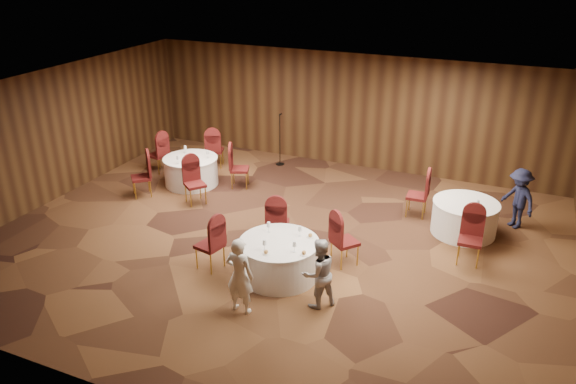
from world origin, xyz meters
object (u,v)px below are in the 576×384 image
at_px(woman_b, 319,273).
at_px(mic_stand, 280,150).
at_px(table_left, 191,171).
at_px(woman_a, 240,276).
at_px(table_main, 279,258).
at_px(table_right, 464,217).
at_px(man_c, 518,198).

bearing_deg(woman_b, mic_stand, -107.83).
distance_m(table_left, mic_stand, 2.75).
bearing_deg(mic_stand, table_left, -124.73).
bearing_deg(woman_a, table_main, -93.85).
distance_m(table_right, woman_b, 4.33).
xyz_separation_m(table_main, woman_b, (1.03, -0.61, 0.28)).
xyz_separation_m(table_right, woman_b, (-1.99, -3.84, 0.28)).
height_order(mic_stand, woman_b, mic_stand).
bearing_deg(woman_a, man_c, -125.88).
height_order(table_right, woman_a, woman_a).
relative_size(table_main, table_left, 1.08).
xyz_separation_m(table_left, mic_stand, (1.57, 2.26, 0.06)).
distance_m(table_left, table_right, 7.02).
relative_size(table_main, woman_a, 1.08).
distance_m(table_main, woman_b, 1.23).
bearing_deg(man_c, mic_stand, -148.39).
xyz_separation_m(mic_stand, man_c, (6.48, -1.45, 0.26)).
height_order(woman_a, woman_b, woman_a).
bearing_deg(woman_b, table_right, -165.01).
height_order(table_main, woman_b, woman_b).
distance_m(woman_a, man_c, 6.76).
distance_m(woman_b, man_c, 5.51).
relative_size(table_main, table_right, 1.08).
relative_size(woman_a, woman_b, 1.09).
xyz_separation_m(mic_stand, woman_b, (3.47, -6.06, 0.22)).
bearing_deg(woman_a, mic_stand, -68.83).
bearing_deg(woman_a, table_right, -122.52).
distance_m(mic_stand, man_c, 6.64).
height_order(table_left, table_right, same).
height_order(woman_a, man_c, woman_a).
xyz_separation_m(table_right, mic_stand, (-5.46, 2.22, 0.06)).
relative_size(table_main, man_c, 1.10).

